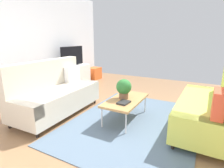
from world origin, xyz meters
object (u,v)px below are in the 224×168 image
Objects in this scene: storage_trunk at (94,73)px; tv at (72,57)px; tv_console at (73,76)px; vase_1 at (63,66)px; couch_beige at (55,93)px; coffee_table at (126,100)px; vase_0 at (58,66)px; bottle_0 at (68,65)px; potted_plant at (124,88)px; couch_green at (211,106)px; table_book_0 at (124,102)px.

tv is at bearing 175.84° from storage_trunk.
vase_1 reaches higher than tv_console.
couch_beige reaches higher than storage_trunk.
couch_beige is 1.93× the size of tv.
tv_console is at bearing 59.20° from coffee_table.
vase_1 is (0.18, 0.00, -0.00)m from vase_0.
bottle_0 reaches higher than vase_1.
couch_beige reaches higher than coffee_table.
bottle_0 reaches higher than potted_plant.
tv_console is 1.40× the size of tv.
couch_beige is 3.71× the size of storage_trunk.
couch_green is at bearing -79.71° from potted_plant.
tv_console is at bearing -7.17° from vase_1.
bottle_0 is at bearing -171.04° from tv_console.
couch_beige is 1.44m from potted_plant.
potted_plant is (-2.63, -2.45, 0.41)m from storage_trunk.
vase_1 is at bearing 170.02° from tv.
coffee_table is at bearing -113.51° from vase_1.
storage_trunk is 1.58m from vase_1.
vase_1 is (1.14, 2.60, 0.08)m from potted_plant.
couch_green reaches higher than bottle_0.
couch_beige is 10.40× the size of bottle_0.
bottle_0 reaches higher than tv_console.
storage_trunk is at bearing -5.72° from vase_1.
couch_beige is 2.32m from tv.
storage_trunk is 1.76m from vase_0.
couch_beige is 1.99m from vase_1.
vase_1 is at bearing 63.17° from table_book_0.
tv_console is 2.99m from potted_plant.
table_book_0 is (-0.24, -0.11, -0.20)m from potted_plant.
vase_1 is at bearing 79.14° from couch_green.
vase_1 is (-0.40, 0.05, 0.39)m from tv_console.
vase_0 is at bearing 173.12° from tv.
couch_green is at bearing -121.10° from storage_trunk.
potted_plant is at bearing 70.92° from coffee_table.
tv reaches higher than table_book_0.
storage_trunk is at bearing 41.76° from table_book_0.
coffee_table is at bearing -120.80° from tv_console.
potted_plant is at bearing 104.66° from couch_beige.
tv reaches higher than tv_console.
potted_plant is (-1.53, -2.53, -0.32)m from tv.
couch_beige reaches higher than potted_plant.
couch_beige is 13.28× the size of vase_1.
couch_green is 5.07× the size of potted_plant.
couch_green is at bearing -107.56° from tv.
tv_console is 5.83× the size of table_book_0.
potted_plant is 1.57× the size of table_book_0.
coffee_table is 0.24m from potted_plant.
bottle_0 is at bearing -15.42° from vase_0.
table_book_0 is 1.63× the size of vase_0.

